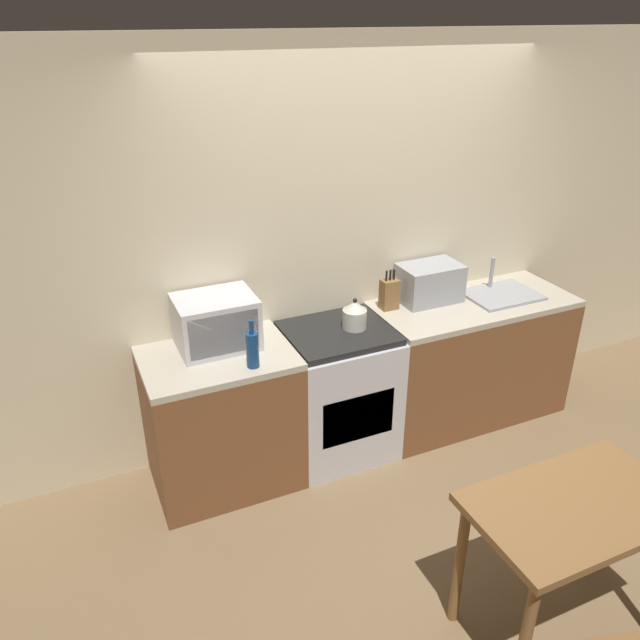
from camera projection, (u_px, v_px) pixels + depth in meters
name	position (u px, v px, depth m)	size (l,w,h in m)	color
ground_plane	(434.00, 511.00, 3.73)	(16.00, 16.00, 0.00)	brown
wall_back	(353.00, 247.00, 4.08)	(10.00, 0.06, 2.60)	beige
counter_left_run	(222.00, 419.00, 3.80)	(0.88, 0.62, 0.90)	brown
counter_right_run	(468.00, 358.00, 4.47)	(1.40, 0.62, 0.90)	brown
stove_range	(337.00, 391.00, 4.09)	(0.68, 0.62, 0.90)	silver
kettle	(355.00, 315.00, 3.87)	(0.15, 0.15, 0.20)	beige
microwave	(216.00, 322.00, 3.63)	(0.46, 0.35, 0.31)	silver
bottle	(252.00, 349.00, 3.44)	(0.07, 0.07, 0.29)	navy
knife_block	(389.00, 294.00, 4.12)	(0.11, 0.09, 0.28)	brown
toaster_oven	(430.00, 283.00, 4.23)	(0.41, 0.27, 0.26)	#999BA0
sink_basin	(501.00, 294.00, 4.35)	(0.50, 0.37, 0.24)	#999BA0
dining_table	(573.00, 523.00, 2.76)	(0.94, 0.57, 0.77)	brown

